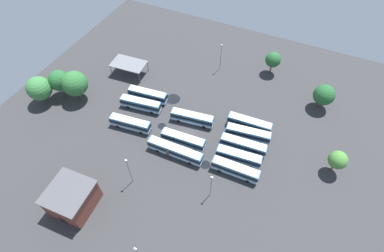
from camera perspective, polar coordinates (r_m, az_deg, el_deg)
ground_plane at (r=80.75m, az=-0.95°, el=-1.32°), size 110.52×110.52×0.00m
bus_row0_slot1 at (r=82.26m, az=-12.00°, el=0.48°), size 11.86×3.88×3.38m
bus_row0_slot3 at (r=86.62m, az=-10.01°, el=4.26°), size 12.40×4.17×3.38m
bus_row0_slot4 at (r=88.91m, az=-8.69°, el=6.04°), size 12.16×3.80×3.38m
bus_row1_slot0 at (r=75.21m, az=-3.36°, el=-4.85°), size 15.03×2.82×3.38m
bus_row1_slot1 at (r=77.10m, az=-1.76°, el=-2.73°), size 12.08×3.21×3.38m
bus_row1_slot3 at (r=81.75m, az=0.05°, el=1.58°), size 12.37×4.15×3.38m
bus_row2_slot0 at (r=72.91m, az=8.49°, el=-8.45°), size 11.96×2.81×3.38m
bus_row2_slot1 at (r=75.01m, az=9.15°, el=-5.97°), size 11.67×3.54×3.38m
bus_row2_slot2 at (r=77.21m, az=10.02°, el=-3.74°), size 12.21×3.40×3.38m
bus_row2_slot3 at (r=79.70m, az=10.94°, el=-1.51°), size 12.17×4.05×3.38m
bus_row2_slot4 at (r=82.00m, az=11.20°, el=0.46°), size 12.27×3.08×3.38m
depot_building at (r=72.05m, az=-22.47°, el=-12.97°), size 9.88×9.96×6.78m
maintenance_shelter at (r=97.52m, az=-12.35°, el=11.84°), size 11.37×7.42×4.09m
lamp_post_mid_lot at (r=96.58m, az=5.67°, el=13.46°), size 0.56×0.28×9.69m
lamp_post_by_building at (r=69.52m, az=-12.22°, el=-8.49°), size 0.56×0.28×9.73m
lamp_post_far_corner at (r=66.97m, az=3.77°, el=-11.53°), size 0.56×0.28×8.53m
tree_east_edge at (r=78.14m, az=26.71°, el=-5.97°), size 4.52×4.52×7.17m
tree_south_edge at (r=91.89m, az=-22.02°, el=7.71°), size 7.46×7.46×9.72m
tree_northeast at (r=95.71m, az=-27.79°, el=6.52°), size 7.10×7.10×8.86m
tree_west_edge at (r=98.28m, az=15.63°, el=12.41°), size 4.91×4.91×7.71m
tree_northwest at (r=95.02m, az=-24.63°, el=8.11°), size 6.20×6.20×8.92m
tree_north_edge at (r=91.63m, az=24.49°, el=5.56°), size 6.04×6.04×7.96m
puddle_front_lane at (r=84.60m, az=0.39°, el=1.98°), size 1.94×1.94×0.01m
puddle_near_shelter at (r=89.40m, az=-3.73°, el=5.31°), size 4.36×4.36×0.01m
puddle_back_corner at (r=82.63m, az=-5.94°, el=-0.01°), size 2.35×2.35×0.01m
puddle_between_rows at (r=74.98m, az=2.61°, el=-7.61°), size 2.60×2.60×0.01m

